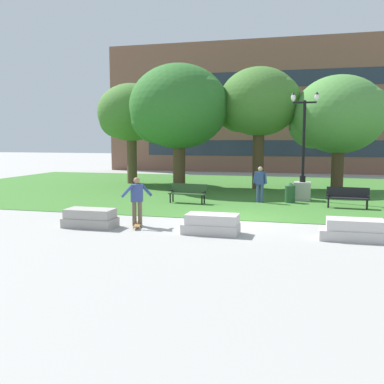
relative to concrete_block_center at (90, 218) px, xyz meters
The scene contains 17 objects.
ground_plane 5.19m from the concrete_block_center, 28.88° to the left, with size 140.00×140.00×0.00m, color #A3A09B.
grass_lawn 13.31m from the concrete_block_center, 70.05° to the left, with size 40.00×20.00×0.02m, color #3D752D.
concrete_block_center is the anchor object (origin of this frame).
concrete_block_left 4.29m from the concrete_block_center, ahead, with size 1.80×0.90×0.64m.
concrete_block_right 8.60m from the concrete_block_center, ahead, with size 1.86×0.90×0.64m.
person_skateboarder 1.75m from the concrete_block_center, 22.81° to the left, with size 0.96×0.69×1.71m.
skateboard 1.66m from the concrete_block_center, 11.43° to the left, with size 0.48×1.03×0.14m.
park_bench_near_left 11.17m from the concrete_block_center, 36.99° to the left, with size 1.83×0.65×0.90m.
park_bench_near_right 6.63m from the concrete_block_center, 74.73° to the left, with size 1.85×0.73×0.90m.
lamp_post_center 11.23m from the concrete_block_center, 51.68° to the left, with size 1.32×0.80×5.26m.
tree_near_right 15.88m from the concrete_block_center, 107.19° to the left, with size 4.73×4.50×6.69m.
tree_far_right 16.53m from the concrete_block_center, 56.96° to the left, with size 5.48×5.22×6.62m.
tree_near_left 14.96m from the concrete_block_center, 72.97° to the left, with size 5.04×4.80×7.26m.
tree_far_left 12.98m from the concrete_block_center, 92.18° to the left, with size 6.18×5.89×7.43m.
trash_bin 10.07m from the concrete_block_center, 50.52° to the left, with size 0.49×0.49×0.96m.
person_bystander_near_lawn 9.01m from the concrete_block_center, 56.11° to the left, with size 0.70×0.31×1.71m.
building_facade_distant 27.86m from the concrete_block_center, 81.49° to the left, with size 31.18×1.03×11.71m.
Camera 1 is at (2.80, -16.37, 3.05)m, focal length 42.00 mm.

